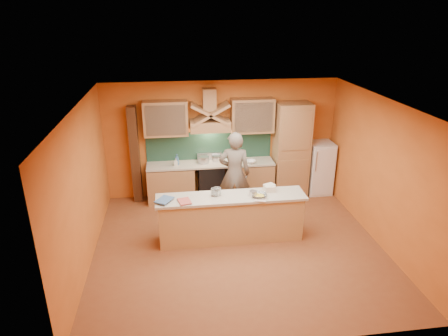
{
  "coord_description": "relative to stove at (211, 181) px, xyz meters",
  "views": [
    {
      "loc": [
        -1.16,
        -6.57,
        4.3
      ],
      "look_at": [
        -0.16,
        0.9,
        1.29
      ],
      "focal_mm": 32.0,
      "sensor_mm": 36.0,
      "label": 1
    }
  ],
  "objects": [
    {
      "name": "wall_right",
      "position": [
        3.05,
        -2.2,
        0.95
      ],
      "size": [
        0.02,
        5.0,
        2.8
      ],
      "primitive_type": "cube",
      "color": "orange",
      "rests_on": "floor"
    },
    {
      "name": "ceiling",
      "position": [
        0.3,
        -2.2,
        2.35
      ],
      "size": [
        5.5,
        5.0,
        0.01
      ],
      "primitive_type": "cube",
      "color": "white",
      "rests_on": "wall_back"
    },
    {
      "name": "island_top",
      "position": [
        0.2,
        -1.9,
        0.47
      ],
      "size": [
        2.9,
        0.62,
        0.05
      ],
      "primitive_type": "cube",
      "color": "#BAB19D",
      "rests_on": "island_body"
    },
    {
      "name": "pantry_column",
      "position": [
        1.95,
        0.0,
        0.7
      ],
      "size": [
        0.8,
        0.6,
        2.3
      ],
      "primitive_type": "cube",
      "color": "#AD7C4F",
      "rests_on": "floor"
    },
    {
      "name": "jar_large",
      "position": [
        -0.06,
        -1.83,
        0.57
      ],
      "size": [
        0.18,
        0.18,
        0.15
      ],
      "primitive_type": "cylinder",
      "rotation": [
        0.0,
        0.0,
        0.17
      ],
      "color": "white",
      "rests_on": "island_top"
    },
    {
      "name": "wall_left",
      "position": [
        -2.45,
        -2.2,
        0.95
      ],
      "size": [
        0.02,
        5.0,
        2.8
      ],
      "primitive_type": "cube",
      "color": "orange",
      "rests_on": "floor"
    },
    {
      "name": "fridge",
      "position": [
        2.7,
        0.0,
        0.2
      ],
      "size": [
        0.58,
        0.6,
        1.3
      ],
      "primitive_type": "cube",
      "color": "white",
      "rests_on": "floor"
    },
    {
      "name": "book_upper",
      "position": [
        -1.18,
        -1.9,
        0.53
      ],
      "size": [
        0.4,
        0.43,
        0.03
      ],
      "primitive_type": "imported",
      "rotation": [
        0.0,
        0.0,
        -0.57
      ],
      "color": "#416190",
      "rests_on": "island_top"
    },
    {
      "name": "island_body",
      "position": [
        0.2,
        -1.9,
        -0.01
      ],
      "size": [
        2.8,
        0.55,
        0.88
      ],
      "primitive_type": "cube",
      "color": "tan",
      "rests_on": "floor"
    },
    {
      "name": "trim_column_left",
      "position": [
        -1.75,
        0.15,
        0.7
      ],
      "size": [
        0.2,
        0.3,
        2.3
      ],
      "primitive_type": "cube",
      "color": "#472816",
      "rests_on": "floor"
    },
    {
      "name": "counter_top",
      "position": [
        -0.0,
        0.0,
        0.45
      ],
      "size": [
        3.0,
        0.62,
        0.04
      ],
      "primitive_type": "cube",
      "color": "#BAB19D",
      "rests_on": "base_cabinet_left"
    },
    {
      "name": "soap_bottle_a",
      "position": [
        -0.81,
        -0.07,
        0.56
      ],
      "size": [
        0.09,
        0.09,
        0.18
      ],
      "primitive_type": "imported",
      "rotation": [
        0.0,
        0.0,
        -0.07
      ],
      "color": "white",
      "rests_on": "counter_top"
    },
    {
      "name": "cloth",
      "position": [
        0.72,
        -2.14,
        0.5
      ],
      "size": [
        0.26,
        0.23,
        0.01
      ],
      "primitive_type": "cube",
      "rotation": [
        0.0,
        0.0,
        -0.3
      ],
      "color": "beige",
      "rests_on": "island_top"
    },
    {
      "name": "backsplash",
      "position": [
        -0.0,
        0.28,
        0.8
      ],
      "size": [
        3.0,
        0.03,
        0.7
      ],
      "primitive_type": "cube",
      "color": "#1A3B2D",
      "rests_on": "wall_back"
    },
    {
      "name": "book_lower",
      "position": [
        -0.81,
        -2.06,
        0.51
      ],
      "size": [
        0.28,
        0.34,
        0.03
      ],
      "primitive_type": "imported",
      "rotation": [
        0.0,
        0.0,
        0.21
      ],
      "color": "#B64A41",
      "rests_on": "island_top"
    },
    {
      "name": "wall_back",
      "position": [
        0.3,
        0.3,
        0.95
      ],
      "size": [
        5.5,
        0.02,
        2.8
      ],
      "primitive_type": "cube",
      "color": "orange",
      "rests_on": "floor"
    },
    {
      "name": "wall_front",
      "position": [
        0.3,
        -4.7,
        0.95
      ],
      "size": [
        5.5,
        0.02,
        2.8
      ],
      "primitive_type": "cube",
      "color": "orange",
      "rests_on": "floor"
    },
    {
      "name": "soap_bottle_b",
      "position": [
        -0.79,
        -0.03,
        0.6
      ],
      "size": [
        0.14,
        0.14,
        0.27
      ],
      "primitive_type": "imported",
      "rotation": [
        0.0,
        0.0,
        0.52
      ],
      "color": "#335C8D",
      "rests_on": "counter_top"
    },
    {
      "name": "person",
      "position": [
        0.45,
        -0.78,
        0.49
      ],
      "size": [
        0.76,
        0.57,
        1.89
      ],
      "primitive_type": "imported",
      "rotation": [
        0.0,
        0.0,
        2.96
      ],
      "color": "#70665B",
      "rests_on": "floor"
    },
    {
      "name": "base_cabinet_left",
      "position": [
        -0.95,
        0.0,
        -0.02
      ],
      "size": [
        1.1,
        0.6,
        0.86
      ],
      "primitive_type": "cube",
      "color": "#AD7C4F",
      "rests_on": "floor"
    },
    {
      "name": "grocery_bag_b",
      "position": [
        0.99,
        -1.8,
        0.56
      ],
      "size": [
        0.2,
        0.16,
        0.12
      ],
      "primitive_type": "cube",
      "rotation": [
        0.0,
        0.0,
        0.01
      ],
      "color": "beige",
      "rests_on": "island_top"
    },
    {
      "name": "range_hood",
      "position": [
        0.0,
        0.05,
        1.37
      ],
      "size": [
        0.92,
        0.5,
        0.24
      ],
      "primitive_type": "cube",
      "color": "#AD7C4F",
      "rests_on": "wall_back"
    },
    {
      "name": "hood_chimney",
      "position": [
        0.0,
        0.15,
        1.95
      ],
      "size": [
        0.3,
        0.3,
        0.5
      ],
      "primitive_type": "cube",
      "color": "#AD7C4F",
      "rests_on": "wall_back"
    },
    {
      "name": "mixing_bowl",
      "position": [
        0.73,
        -2.02,
        0.53
      ],
      "size": [
        0.34,
        0.34,
        0.07
      ],
      "primitive_type": "imported",
      "rotation": [
        0.0,
        0.0,
        -0.22
      ],
      "color": "white",
      "rests_on": "island_top"
    },
    {
      "name": "dish_rack",
      "position": [
        0.48,
        -0.13,
        0.52
      ],
      "size": [
        0.28,
        0.23,
        0.09
      ],
      "primitive_type": "cube",
      "rotation": [
        0.0,
        0.0,
        -0.08
      ],
      "color": "white",
      "rests_on": "counter_top"
    },
    {
      "name": "upper_cabinet_left",
      "position": [
        -1.0,
        0.12,
        1.55
      ],
      "size": [
        1.0,
        0.35,
        0.8
      ],
      "primitive_type": "cube",
      "color": "#AD7C4F",
      "rests_on": "wall_back"
    },
    {
      "name": "upper_cabinet_right",
      "position": [
        1.0,
        0.12,
        1.55
      ],
      "size": [
        1.0,
        0.35,
        0.8
      ],
      "primitive_type": "cube",
      "color": "#AD7C4F",
      "rests_on": "wall_back"
    },
    {
      "name": "jar_small",
      "position": [
        -0.12,
        -1.85,
        0.57
      ],
      "size": [
        0.14,
        0.14,
        0.16
      ],
      "primitive_type": "cylinder",
      "rotation": [
        0.0,
        0.0,
        -0.08
      ],
      "color": "silver",
      "rests_on": "island_top"
    },
    {
      "name": "pot_small",
      "position": [
        0.15,
        0.11,
        0.51
      ],
      "size": [
        0.24,
        0.24,
        0.13
      ],
      "primitive_type": "cylinder",
      "rotation": [
        0.0,
        0.0,
        -0.19
      ],
      "color": "silver",
      "rests_on": "stove"
    },
    {
      "name": "pot_large",
      "position": [
        -0.17,
        0.03,
        0.53
      ],
      "size": [
        0.31,
        0.31,
        0.15
      ],
      "primitive_type": "cylinder",
      "rotation": [
        0.0,
        0.0,
        -0.21
      ],
      "color": "#B9B9C0",
      "rests_on": "stove"
    },
    {
      "name": "base_cabinet_right",
      "position": [
        0.95,
        0.0,
        -0.02
      ],
      "size": [
        1.1,
        0.6,
        0.86
      ],
      "primitive_type": "cube",
      "color": "#AD7C4F",
      "rests_on": "floor"
    },
    {
      "name": "kitchen_scale",
      "position": [
        0.61,
        -1.97,
        0.54
      ],
      "size": [
        0.15,
        0.15,
        0.09
      ],
      "primitive_type": "cube",
      "rotation": [
        0.0,
        0.0,
        0.39
      ],
      "color": "silver",
      "rests_on": "island_top"
    },
    {
      "name": "grocery_bag_a",
      "position": [
        0.99,
        -1.75,
        0.56
      ],
      "size": [
        0.25,
        0.23,
        0.13
      ],
      "primitive_type": "cube",
      "rotation": [
        0.0,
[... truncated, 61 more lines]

